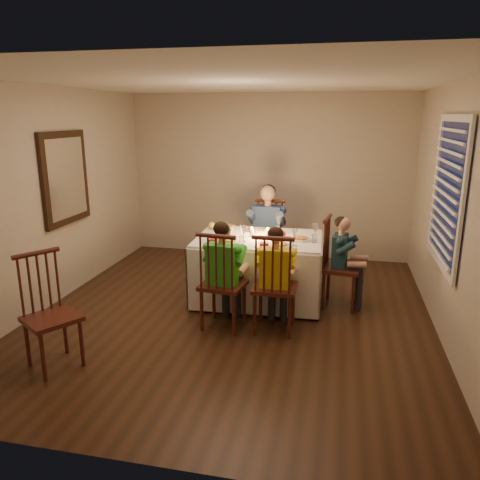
% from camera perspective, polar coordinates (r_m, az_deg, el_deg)
% --- Properties ---
extents(ground, '(5.00, 5.00, 0.00)m').
position_cam_1_polar(ground, '(5.55, -0.82, -9.05)').
color(ground, black).
rests_on(ground, ground).
extents(wall_left, '(0.02, 5.00, 2.60)m').
position_cam_1_polar(wall_left, '(6.07, -22.12, 4.78)').
color(wall_left, '#BAAE9F').
rests_on(wall_left, ground).
extents(wall_right, '(0.02, 5.00, 2.60)m').
position_cam_1_polar(wall_right, '(5.15, 24.34, 2.87)').
color(wall_right, '#BAAE9F').
rests_on(wall_right, ground).
extents(wall_back, '(4.50, 0.02, 2.60)m').
position_cam_1_polar(wall_back, '(7.59, 3.43, 7.71)').
color(wall_back, '#BAAE9F').
rests_on(wall_back, ground).
extents(ceiling, '(5.00, 5.00, 0.00)m').
position_cam_1_polar(ceiling, '(5.08, -0.94, 18.80)').
color(ceiling, white).
rests_on(ceiling, wall_back).
extents(dining_table, '(1.59, 1.17, 0.78)m').
position_cam_1_polar(dining_table, '(5.80, 2.30, -1.90)').
color(dining_table, white).
rests_on(dining_table, ground).
extents(chair_adult, '(0.47, 0.45, 1.10)m').
position_cam_1_polar(chair_adult, '(6.78, 3.24, -4.51)').
color(chair_adult, '#3A1510').
rests_on(chair_adult, ground).
extents(chair_near_left, '(0.50, 0.48, 1.10)m').
position_cam_1_polar(chair_near_left, '(5.27, -2.01, -10.46)').
color(chair_near_left, '#3A1510').
rests_on(chair_near_left, ground).
extents(chair_near_right, '(0.46, 0.44, 1.10)m').
position_cam_1_polar(chair_near_right, '(5.20, 4.17, -10.84)').
color(chair_near_right, '#3A1510').
rests_on(chair_near_right, ground).
extents(chair_end, '(0.48, 0.50, 1.10)m').
position_cam_1_polar(chair_end, '(5.91, 11.99, -7.84)').
color(chair_end, '#3A1510').
rests_on(chair_end, ground).
extents(chair_extra, '(0.60, 0.60, 1.08)m').
position_cam_1_polar(chair_extra, '(4.83, -21.40, -14.08)').
color(chair_extra, '#3A1510').
rests_on(chair_extra, ground).
extents(adult, '(0.52, 0.48, 1.33)m').
position_cam_1_polar(adult, '(6.78, 3.24, -4.51)').
color(adult, navy).
rests_on(adult, ground).
extents(child_green, '(0.47, 0.44, 1.20)m').
position_cam_1_polar(child_green, '(5.27, -2.01, -10.46)').
color(child_green, green).
rests_on(child_green, ground).
extents(child_yellow, '(0.41, 0.38, 1.16)m').
position_cam_1_polar(child_yellow, '(5.20, 4.17, -10.84)').
color(child_yellow, yellow).
rests_on(child_yellow, ground).
extents(child_teal, '(0.39, 0.42, 1.12)m').
position_cam_1_polar(child_teal, '(5.91, 11.99, -7.84)').
color(child_teal, '#18343D').
rests_on(child_teal, ground).
extents(setting_adult, '(0.27, 0.27, 0.02)m').
position_cam_1_polar(setting_adult, '(6.01, 3.04, 1.09)').
color(setting_adult, silver).
rests_on(setting_adult, dining_table).
extents(setting_green, '(0.27, 0.27, 0.02)m').
position_cam_1_polar(setting_green, '(5.52, -1.42, -0.16)').
color(setting_green, silver).
rests_on(setting_green, dining_table).
extents(setting_yellow, '(0.27, 0.27, 0.02)m').
position_cam_1_polar(setting_yellow, '(5.37, 4.85, -0.64)').
color(setting_yellow, silver).
rests_on(setting_yellow, dining_table).
extents(setting_teal, '(0.27, 0.27, 0.02)m').
position_cam_1_polar(setting_teal, '(5.65, 7.36, 0.10)').
color(setting_teal, silver).
rests_on(setting_teal, dining_table).
extents(candle_left, '(0.06, 0.06, 0.10)m').
position_cam_1_polar(candle_left, '(5.73, 1.44, 0.85)').
color(candle_left, silver).
rests_on(candle_left, dining_table).
extents(candle_right, '(0.06, 0.06, 0.10)m').
position_cam_1_polar(candle_right, '(5.71, 3.40, 0.76)').
color(candle_right, silver).
rests_on(candle_right, dining_table).
extents(squash, '(0.09, 0.09, 0.09)m').
position_cam_1_polar(squash, '(6.16, -3.47, 1.77)').
color(squash, yellow).
rests_on(squash, dining_table).
extents(orange_fruit, '(0.08, 0.08, 0.08)m').
position_cam_1_polar(orange_fruit, '(5.75, 5.23, 0.71)').
color(orange_fruit, '#E45813').
rests_on(orange_fruit, dining_table).
extents(serving_bowl, '(0.22, 0.22, 0.05)m').
position_cam_1_polar(serving_bowl, '(6.07, -1.49, 1.41)').
color(serving_bowl, silver).
rests_on(serving_bowl, dining_table).
extents(wall_mirror, '(0.06, 0.95, 1.15)m').
position_cam_1_polar(wall_mirror, '(6.27, -20.52, 7.08)').
color(wall_mirror, black).
rests_on(wall_mirror, wall_left).
extents(window_blinds, '(0.07, 1.34, 1.54)m').
position_cam_1_polar(window_blinds, '(5.20, 23.89, 5.28)').
color(window_blinds, black).
rests_on(window_blinds, wall_right).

